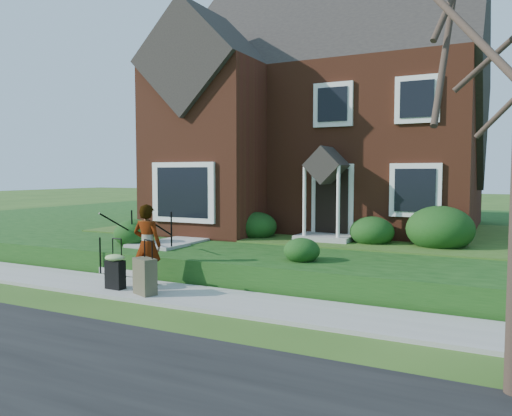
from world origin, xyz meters
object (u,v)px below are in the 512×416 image
Objects in this scene: woman at (147,245)px; front_steps at (147,254)px; suitcase_olive at (145,276)px; suitcase_black at (115,269)px.

front_steps is at bearing -58.88° from woman.
suitcase_black is at bearing -164.39° from suitcase_olive.
woman is 1.04m from suitcase_olive.
woman reaches higher than front_steps.
suitcase_black is at bearing 50.40° from woman.
front_steps is 2.28m from suitcase_black.
woman reaches higher than suitcase_olive.
front_steps reaches higher than suitcase_olive.
front_steps reaches higher than suitcase_black.
suitcase_black is at bearing -68.02° from front_steps.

